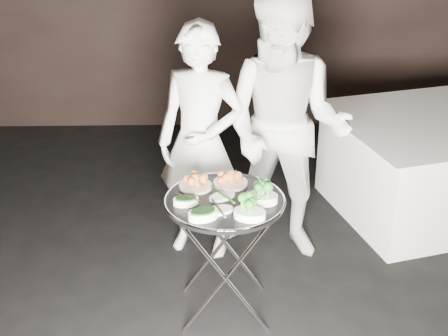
{
  "coord_description": "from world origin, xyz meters",
  "views": [
    {
      "loc": [
        0.12,
        -3.04,
        2.58
      ],
      "look_at": [
        0.2,
        0.37,
        0.95
      ],
      "focal_mm": 50.0,
      "sensor_mm": 36.0,
      "label": 1
    }
  ],
  "objects_px": {
    "serving_tray": "(225,201)",
    "dining_table": "(422,167)",
    "waiter_right": "(285,129)",
    "tray_stand": "(225,252)",
    "waiter_left": "(200,143)"
  },
  "relations": [
    {
      "from": "tray_stand",
      "to": "waiter_right",
      "type": "relative_size",
      "value": 0.41
    },
    {
      "from": "tray_stand",
      "to": "dining_table",
      "type": "relative_size",
      "value": 0.56
    },
    {
      "from": "tray_stand",
      "to": "waiter_right",
      "type": "xyz_separation_m",
      "value": [
        0.44,
        0.74,
        0.52
      ]
    },
    {
      "from": "serving_tray",
      "to": "dining_table",
      "type": "xyz_separation_m",
      "value": [
        1.64,
        1.27,
        -0.4
      ]
    },
    {
      "from": "serving_tray",
      "to": "waiter_left",
      "type": "relative_size",
      "value": 0.43
    },
    {
      "from": "waiter_left",
      "to": "waiter_right",
      "type": "xyz_separation_m",
      "value": [
        0.59,
        -0.02,
        0.11
      ]
    },
    {
      "from": "dining_table",
      "to": "serving_tray",
      "type": "bearing_deg",
      "value": -142.16
    },
    {
      "from": "serving_tray",
      "to": "waiter_right",
      "type": "height_order",
      "value": "waiter_right"
    },
    {
      "from": "serving_tray",
      "to": "waiter_left",
      "type": "distance_m",
      "value": 0.77
    },
    {
      "from": "tray_stand",
      "to": "waiter_right",
      "type": "distance_m",
      "value": 1.0
    },
    {
      "from": "waiter_right",
      "to": "dining_table",
      "type": "relative_size",
      "value": 1.36
    },
    {
      "from": "serving_tray",
      "to": "waiter_right",
      "type": "relative_size",
      "value": 0.38
    },
    {
      "from": "serving_tray",
      "to": "dining_table",
      "type": "relative_size",
      "value": 0.51
    },
    {
      "from": "waiter_left",
      "to": "dining_table",
      "type": "relative_size",
      "value": 1.2
    },
    {
      "from": "dining_table",
      "to": "tray_stand",
      "type": "bearing_deg",
      "value": -142.16
    }
  ]
}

